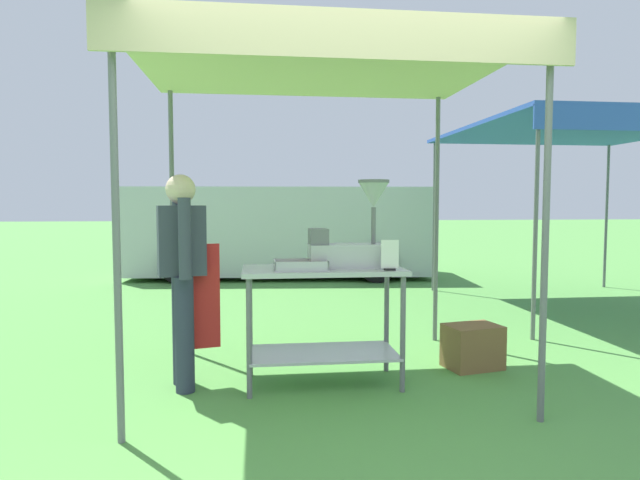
% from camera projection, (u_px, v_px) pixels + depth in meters
% --- Properties ---
extents(ground_plane, '(70.00, 70.00, 0.00)m').
position_uv_depth(ground_plane, '(292.00, 286.00, 9.04)').
color(ground_plane, '#519342').
extents(stall_canopy, '(2.79, 2.26, 2.50)m').
position_uv_depth(stall_canopy, '(322.00, 72.00, 4.09)').
color(stall_canopy, slate).
rests_on(stall_canopy, ground).
extents(donut_cart, '(1.22, 0.60, 0.90)m').
position_uv_depth(donut_cart, '(323.00, 301.00, 4.11)').
color(donut_cart, '#B7B7BC').
rests_on(donut_cart, ground).
extents(donut_tray, '(0.40, 0.27, 0.07)m').
position_uv_depth(donut_tray, '(301.00, 267.00, 3.98)').
color(donut_tray, '#B7B7BC').
rests_on(donut_tray, donut_cart).
extents(donut_fryer, '(0.62, 0.28, 0.67)m').
position_uv_depth(donut_fryer, '(350.00, 238.00, 4.13)').
color(donut_fryer, '#B7B7BC').
rests_on(donut_fryer, donut_cart).
extents(menu_sign, '(0.13, 0.05, 0.22)m').
position_uv_depth(menu_sign, '(390.00, 258.00, 3.93)').
color(menu_sign, black).
rests_on(menu_sign, donut_cart).
extents(vendor, '(0.47, 0.54, 1.61)m').
position_uv_depth(vendor, '(183.00, 269.00, 4.01)').
color(vendor, '#2D3347').
rests_on(vendor, ground).
extents(supply_crate, '(0.50, 0.41, 0.37)m').
position_uv_depth(supply_crate, '(473.00, 346.00, 4.54)').
color(supply_crate, brown).
rests_on(supply_crate, ground).
extents(van_silver, '(5.74, 2.45, 1.69)m').
position_uv_depth(van_silver, '(280.00, 230.00, 10.32)').
color(van_silver, '#BCBCC1').
rests_on(van_silver, ground).
extents(neighbour_tent, '(3.15, 3.34, 2.40)m').
position_uv_depth(neighbour_tent, '(585.00, 132.00, 7.02)').
color(neighbour_tent, slate).
rests_on(neighbour_tent, ground).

